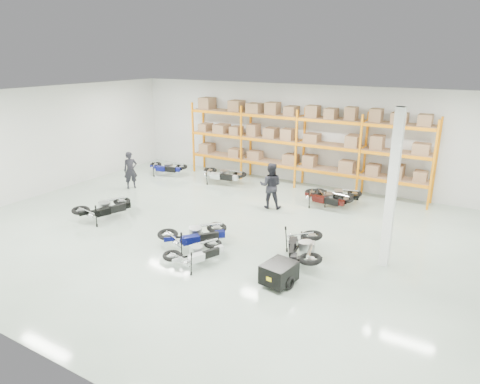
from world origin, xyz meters
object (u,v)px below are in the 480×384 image
Objects in this scene: moto_back_b at (222,172)px; person_back at (271,186)px; moto_back_c at (337,192)px; moto_back_a at (166,165)px; trailer at (279,273)px; moto_touring_right at (303,243)px; moto_black_far_left at (104,205)px; moto_blue_centre at (194,231)px; moto_silver_left at (197,249)px; person_left at (131,170)px; moto_back_d at (326,195)px.

moto_back_b is 1.04× the size of person_back.
moto_back_c is 0.94× the size of person_back.
moto_back_a is at bearing 68.86° from moto_back_c.
person_back reaches higher than trailer.
trailer is 11.60m from moto_back_a.
moto_touring_right reaches higher than moto_back_c.
trailer is 9.36m from moto_back_b.
moto_black_far_left is 6.09m from moto_back_b.
moto_blue_centre is 1.11× the size of moto_back_c.
moto_back_c is (-0.74, 6.89, 0.16)m from trailer.
moto_back_b is at bearing 119.51° from moto_touring_right.
moto_black_far_left is at bearing 9.22° from moto_silver_left.
trailer is at bearing -80.77° from person_left.
trailer is 6.93m from moto_back_c.
moto_blue_centre is 1.10× the size of moto_back_a.
moto_blue_centre is at bearing 175.33° from moto_touring_right.
moto_silver_left is 5.39m from person_back.
moto_back_b is at bearing -98.49° from moto_back_a.
moto_touring_right reaches higher than moto_back_b.
moto_black_far_left is at bearing 164.71° from moto_back_b.
trailer is at bearing 100.40° from person_back.
moto_blue_centre is at bearing -163.91° from moto_black_far_left.
person_left reaches higher than moto_back_b.
moto_touring_right is at bearing -162.00° from moto_back_d.
person_left is 6.61m from person_back.
person_left is (-6.91, 4.49, 0.33)m from moto_silver_left.
moto_back_d is at bearing 81.91° from moto_touring_right.
moto_black_far_left is 8.97m from moto_back_c.
person_back is (6.55, -1.57, 0.38)m from moto_back_a.
moto_touring_right is 1.13× the size of moto_back_c.
person_back is (4.62, 4.21, 0.33)m from moto_black_far_left.
moto_silver_left is at bearing -155.91° from moto_back_b.
moto_touring_right is 1.26× the size of trailer.
moto_silver_left is at bearing -164.94° from moto_touring_right.
moto_back_c is at bearing -119.05° from moto_black_far_left.
moto_blue_centre is at bearing -157.82° from moto_back_b.
moto_black_far_left is 1.23× the size of trailer.
moto_back_b is 3.83m from person_back.
moto_blue_centre reaches higher than moto_back_d.
moto_back_d reaches higher than moto_back_c.
moto_back_a is at bearing -22.82° from moto_silver_left.
moto_back_d is at bearing -105.10° from moto_back_a.
person_left reaches higher than moto_back_a.
moto_back_a is 3.17m from moto_back_b.
moto_silver_left is 0.85× the size of moto_touring_right.
trailer is 0.81× the size of moto_back_b.
moto_touring_right is 4.62m from person_back.
moto_touring_right is 1.06× the size of person_back.
moto_black_far_left is at bearing -116.02° from person_left.
moto_silver_left is at bearing -89.14° from person_left.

